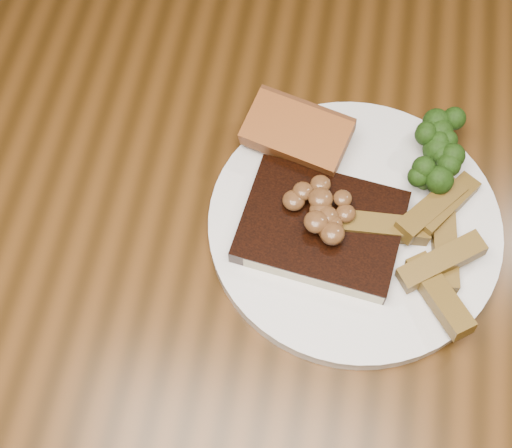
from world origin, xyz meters
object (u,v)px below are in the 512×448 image
(garlic_bread, at_px, (296,144))
(potato_wedges, at_px, (430,246))
(dining_table, at_px, (243,277))
(steak, at_px, (321,228))
(plate, at_px, (354,226))

(garlic_bread, xyz_separation_m, potato_wedges, (0.14, -0.09, 0.00))
(dining_table, bearing_deg, garlic_bread, 70.36)
(steak, bearing_deg, plate, 33.69)
(plate, bearing_deg, potato_wedges, -14.48)
(dining_table, relative_size, plate, 5.60)
(steak, bearing_deg, garlic_bread, 120.03)
(plate, height_order, garlic_bread, garlic_bread)
(dining_table, height_order, steak, steak)
(steak, height_order, garlic_bread, same)
(garlic_bread, height_order, potato_wedges, potato_wedges)
(dining_table, relative_size, garlic_bread, 15.75)
(dining_table, distance_m, plate, 0.15)
(plate, distance_m, potato_wedges, 0.08)
(plate, relative_size, potato_wedges, 2.65)
(garlic_bread, bearing_deg, steak, -52.41)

